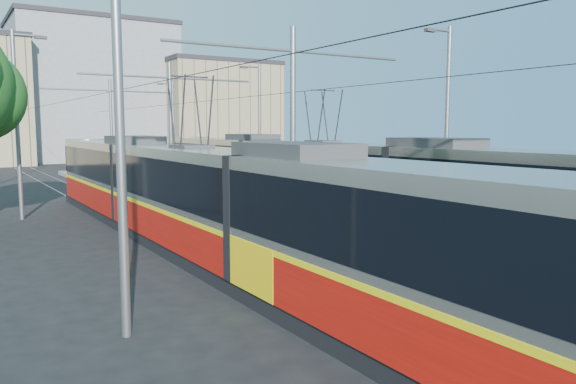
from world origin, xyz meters
TOP-DOWN VIEW (x-y plane):
  - ground at (0.00, 0.00)m, footprint 160.00×160.00m
  - platform at (0.00, 17.00)m, footprint 4.00×50.00m
  - tactile_strip_left at (-1.45, 17.00)m, footprint 0.70×50.00m
  - tactile_strip_right at (1.45, 17.00)m, footprint 0.70×50.00m
  - rails at (0.00, 17.00)m, footprint 8.71×70.00m
  - tram_left at (-3.60, 8.26)m, footprint 2.43×30.38m
  - tram_right at (3.60, 11.31)m, footprint 2.43×32.14m
  - catenary at (0.00, 14.15)m, footprint 9.20×70.00m
  - street_lamps at (-0.00, 21.00)m, footprint 15.18×38.22m
  - shelter at (0.63, 11.91)m, footprint 0.86×1.14m
  - building_centre at (6.00, 64.00)m, footprint 18.36×14.28m
  - building_right at (20.00, 58.00)m, footprint 14.28×10.20m

SIDE VIEW (x-z plane):
  - ground at x=0.00m, z-range 0.00..0.00m
  - rails at x=0.00m, z-range 0.00..0.03m
  - platform at x=0.00m, z-range 0.00..0.30m
  - tactile_strip_left at x=-1.45m, z-range 0.30..0.31m
  - tactile_strip_right at x=1.45m, z-range 0.30..0.31m
  - shelter at x=0.63m, z-range 0.35..2.61m
  - tram_left at x=-3.60m, z-range -1.04..4.46m
  - tram_right at x=3.60m, z-range -0.89..4.61m
  - street_lamps at x=0.00m, z-range 0.18..8.18m
  - catenary at x=0.00m, z-range 1.02..8.02m
  - building_right at x=20.00m, z-range 0.01..12.28m
  - building_centre at x=6.00m, z-range 0.01..16.68m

